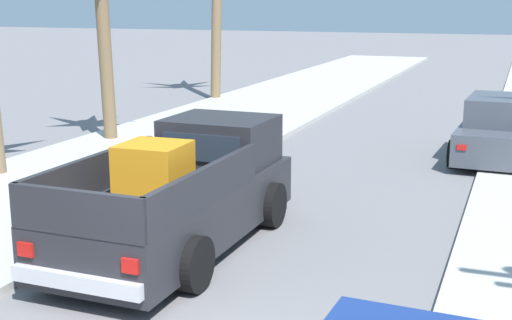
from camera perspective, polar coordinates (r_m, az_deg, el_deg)
sidewalk_left at (r=19.82m, az=-5.34°, el=2.05°), size 5.13×60.00×0.12m
curb_left at (r=19.34m, az=-2.24°, el=1.80°), size 0.16×60.00×0.10m
pickup_truck at (r=10.94m, az=-5.92°, el=-2.80°), size 2.26×5.23×1.80m
car_left_near at (r=17.76m, az=19.28°, el=2.28°), size 2.16×4.32×1.54m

